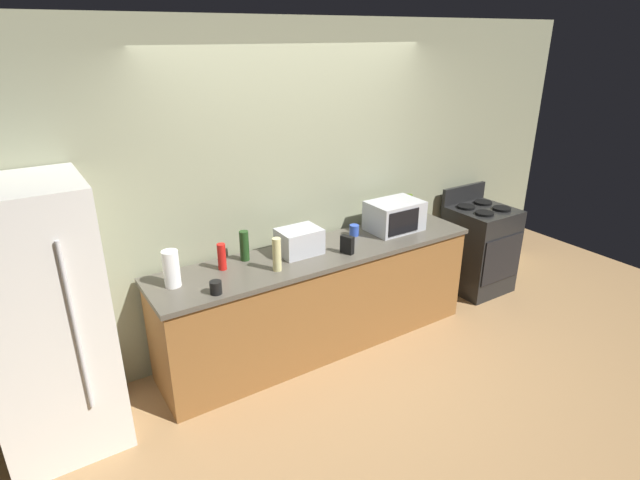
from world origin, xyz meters
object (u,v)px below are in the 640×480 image
cordless_phone (347,245)px  microwave (395,216)px  bottle_olive_oil (409,206)px  mug_blue (354,230)px  refrigerator (44,322)px  toaster_oven (299,241)px  stove_range (479,248)px  bottle_vinegar (277,254)px  paper_towel_roll (171,269)px  bottle_wine (244,246)px  bottle_hot_sauce (222,257)px  mug_black (216,288)px

cordless_phone → microwave: bearing=-3.4°
bottle_olive_oil → mug_blue: bearing=-172.0°
cordless_phone → refrigerator: bearing=156.0°
refrigerator → cordless_phone: size_ratio=12.00×
toaster_oven → bottle_olive_oil: bottle_olive_oil is taller
stove_range → bottle_vinegar: size_ratio=4.14×
paper_towel_roll → bottle_wine: 0.63m
mug_blue → toaster_oven: bearing=-173.3°
toaster_oven → paper_towel_roll: paper_towel_roll is taller
refrigerator → microwave: bearing=1.0°
toaster_oven → bottle_vinegar: bottle_vinegar is taller
cordless_phone → bottle_hot_sauce: bearing=144.6°
microwave → mug_blue: (-0.39, 0.08, -0.09)m
microwave → cordless_phone: 0.70m
paper_towel_roll → bottle_hot_sauce: bearing=9.2°
microwave → mug_blue: microwave is taller
bottle_vinegar → bottle_olive_oil: 1.68m
cordless_phone → bottle_hot_sauce: size_ratio=0.72×
bottle_olive_oil → mug_blue: 0.74m
cordless_phone → mug_blue: (0.28, 0.29, -0.03)m
stove_range → cordless_phone: 1.91m
stove_range → paper_towel_roll: 3.27m
bottle_wine → mug_blue: 1.04m
toaster_oven → cordless_phone: (0.33, -0.21, -0.03)m
cordless_phone → bottle_wine: (-0.76, 0.33, 0.05)m
bottle_vinegar → bottle_wine: bearing=112.4°
microwave → mug_blue: bearing=167.8°
stove_range → mug_black: stove_range is taller
bottle_vinegar → bottle_hot_sauce: (-0.34, 0.24, -0.03)m
mug_black → mug_blue: size_ratio=0.95×
toaster_oven → microwave: bearing=-0.7°
cordless_phone → bottle_olive_oil: (1.01, 0.39, 0.04)m
cordless_phone → mug_black: (-1.17, -0.07, -0.03)m
microwave → bottle_vinegar: 1.32m
microwave → mug_blue: size_ratio=4.91×
paper_towel_roll → mug_black: size_ratio=2.91×
paper_towel_roll → mug_blue: (1.66, 0.08, -0.09)m
stove_range → toaster_oven: toaster_oven is taller
refrigerator → paper_towel_roll: bearing=3.4°
refrigerator → toaster_oven: refrigerator is taller
cordless_phone → bottle_hot_sauce: bottle_hot_sauce is taller
refrigerator → microwave: (2.89, 0.05, 0.13)m
cordless_phone → bottle_vinegar: bottle_vinegar is taller
microwave → stove_range: bearing=-2.4°
microwave → toaster_oven: (-1.00, 0.01, -0.03)m
toaster_oven → bottle_hot_sauce: toaster_oven is taller
bottle_olive_oil → mug_black: bearing=-168.1°
toaster_oven → bottle_olive_oil: bearing=7.4°
paper_towel_roll → stove_range: bearing=-0.9°
bottle_vinegar → bottle_olive_oil: (1.64, 0.36, -0.02)m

